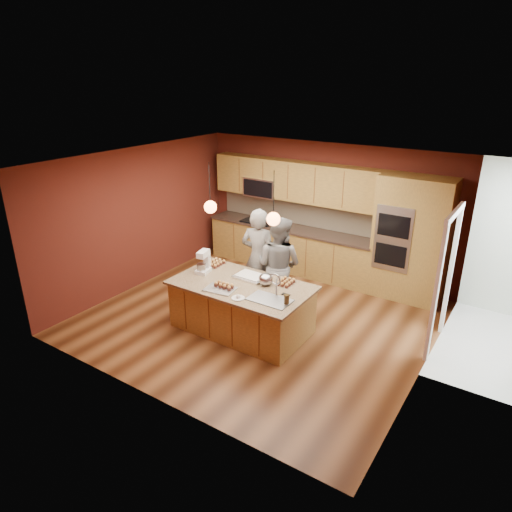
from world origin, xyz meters
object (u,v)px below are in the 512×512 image
Objects in this scene: person_left at (259,258)px; island at (242,307)px; stand_mixer at (203,263)px; person_right at (278,265)px; mixing_bowl at (266,279)px.

island is at bearing 98.18° from person_left.
island is 5.82× the size of stand_mixer.
person_right is 7.41× the size of mixing_bowl.
stand_mixer is at bearing -172.28° from mixing_bowl.
island is at bearing 79.15° from person_right.
person_left is (-0.26, 0.88, 0.49)m from island.
person_left is 7.72× the size of mixing_bowl.
person_right is 1.29m from stand_mixer.
person_left is at bearing -1.24° from person_right.
person_left is 0.41m from person_right.
mixing_bowl is at bearing -4.30° from stand_mixer.
island is 1.00m from person_right.
person_right reaches higher than mixing_bowl.
person_left is at bearing 106.17° from island.
island reaches higher than mixing_bowl.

